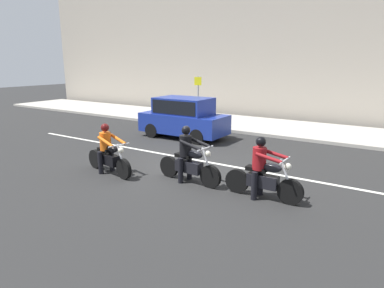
{
  "coord_description": "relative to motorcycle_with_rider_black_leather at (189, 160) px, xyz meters",
  "views": [
    {
      "loc": [
        5.99,
        -8.74,
        3.34
      ],
      "look_at": [
        0.73,
        -0.64,
        1.0
      ],
      "focal_mm": 31.84,
      "sensor_mm": 36.0,
      "label": 1
    }
  ],
  "objects": [
    {
      "name": "building_facade",
      "position": [
        -0.9,
        12.48,
        5.18
      ],
      "size": [
        40.0,
        1.4,
        11.69
      ],
      "primitive_type": "cube",
      "color": "#A89E8E",
      "rests_on": "ground_plane"
    },
    {
      "name": "parked_hatchback_cobalt_blue",
      "position": [
        -3.41,
        4.74,
        0.27
      ],
      "size": [
        3.9,
        1.76,
        1.8
      ],
      "color": "navy",
      "rests_on": "ground_plane"
    },
    {
      "name": "lane_marking_stripe",
      "position": [
        -0.37,
        1.98,
        -0.66
      ],
      "size": [
        18.0,
        0.14,
        0.01
      ],
      "primitive_type": "cube",
      "color": "silver",
      "rests_on": "ground_plane"
    },
    {
      "name": "motorcycle_with_rider_crimson",
      "position": [
        2.2,
        0.01,
        -0.01
      ],
      "size": [
        2.03,
        0.7,
        1.57
      ],
      "color": "black",
      "rests_on": "ground_plane"
    },
    {
      "name": "motorcycle_with_rider_orange_stripe",
      "position": [
        -2.49,
        -0.68,
        -0.03
      ],
      "size": [
        2.13,
        0.77,
        1.53
      ],
      "color": "black",
      "rests_on": "ground_plane"
    },
    {
      "name": "sidewalk_slab",
      "position": [
        -0.9,
        9.08,
        -0.59
      ],
      "size": [
        40.0,
        4.4,
        0.14
      ],
      "primitive_type": "cube",
      "color": "#A8A399",
      "rests_on": "ground_plane"
    },
    {
      "name": "street_sign_post",
      "position": [
        -4.82,
        8.21,
        0.95
      ],
      "size": [
        0.44,
        0.08,
        2.42
      ],
      "color": "gray",
      "rests_on": "sidewalk_slab"
    },
    {
      "name": "motorcycle_with_rider_black_leather",
      "position": [
        0.0,
        0.0,
        0.0
      ],
      "size": [
        2.12,
        0.7,
        1.61
      ],
      "color": "black",
      "rests_on": "ground_plane"
    },
    {
      "name": "ground_plane",
      "position": [
        -0.9,
        1.08,
        -0.66
      ],
      "size": [
        80.0,
        80.0,
        0.0
      ],
      "primitive_type": "plane",
      "color": "#252525"
    }
  ]
}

